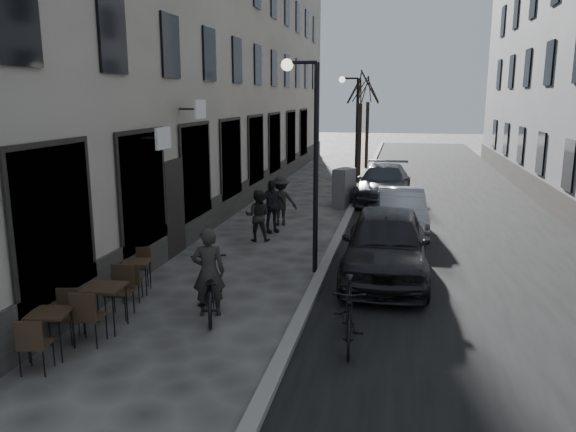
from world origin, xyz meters
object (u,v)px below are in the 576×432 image
(bistro_set_b, at_px, (105,303))
(pedestrian_far, at_px, (271,206))
(utility_cabinet, at_px, (344,188))
(pedestrian_near, at_px, (258,216))
(moped, at_px, (349,313))
(bistro_set_c, at_px, (137,273))
(tree_near, at_px, (361,87))
(bistro_set_a, at_px, (50,329))
(car_near, at_px, (386,244))
(streetlamp_far, at_px, (353,121))
(bicycle, at_px, (209,289))
(tree_far, at_px, (368,89))
(car_far, at_px, (384,183))
(pedestrian_mid, at_px, (281,201))
(car_mid, at_px, (401,210))
(streetlamp_near, at_px, (309,143))

(bistro_set_b, xyz_separation_m, pedestrian_far, (1.28, 8.01, 0.33))
(utility_cabinet, relative_size, pedestrian_near, 0.97)
(pedestrian_near, bearing_deg, moped, 109.64)
(bistro_set_c, bearing_deg, tree_near, 63.39)
(bistro_set_a, xyz_separation_m, car_near, (5.30, 5.29, 0.36))
(streetlamp_far, relative_size, moped, 2.62)
(moped, bearing_deg, bicycle, 157.87)
(tree_near, distance_m, tree_far, 6.00)
(tree_near, xyz_separation_m, bistro_set_b, (-3.16, -19.22, -4.15))
(bicycle, distance_m, car_near, 4.53)
(utility_cabinet, height_order, car_near, car_near)
(car_far, bearing_deg, tree_near, 107.96)
(bicycle, xyz_separation_m, car_near, (3.32, 3.07, 0.29))
(tree_far, distance_m, pedestrian_mid, 16.70)
(pedestrian_mid, distance_m, moped, 9.38)
(bistro_set_c, bearing_deg, streetlamp_far, 61.32)
(bistro_set_a, relative_size, car_mid, 0.39)
(moped, bearing_deg, streetlamp_far, 89.41)
(bistro_set_c, bearing_deg, bistro_set_a, -104.78)
(tree_near, distance_m, bistro_set_c, 18.09)
(tree_near, height_order, bistro_set_a, tree_near)
(bistro_set_b, xyz_separation_m, utility_cabinet, (3.09, 12.73, 0.23))
(bistro_set_c, distance_m, utility_cabinet, 11.29)
(tree_near, xyz_separation_m, bistro_set_c, (-3.52, -17.23, -4.23))
(pedestrian_mid, xyz_separation_m, car_far, (3.21, 5.13, -0.08))
(streetlamp_far, xyz_separation_m, car_far, (1.48, -2.03, -2.42))
(utility_cabinet, bearing_deg, streetlamp_near, -70.05)
(tree_near, xyz_separation_m, bistro_set_a, (-3.50, -20.38, -4.19))
(streetlamp_near, distance_m, bistro_set_a, 6.93)
(tree_far, relative_size, car_near, 1.17)
(tree_far, height_order, bistro_set_a, tree_far)
(utility_cabinet, bearing_deg, car_mid, -38.68)
(pedestrian_near, bearing_deg, bistro_set_b, 73.80)
(pedestrian_near, distance_m, pedestrian_far, 1.13)
(bicycle, distance_m, pedestrian_near, 5.85)
(bistro_set_c, relative_size, moped, 0.76)
(streetlamp_near, height_order, bistro_set_c, streetlamp_near)
(bistro_set_a, bearing_deg, car_mid, 49.57)
(bistro_set_b, relative_size, pedestrian_near, 1.11)
(car_mid, distance_m, car_far, 5.14)
(car_near, bearing_deg, car_far, 92.02)
(bistro_set_c, relative_size, bicycle, 0.72)
(utility_cabinet, relative_size, pedestrian_far, 0.89)
(car_mid, xyz_separation_m, moped, (-0.84, -8.88, -0.08))
(utility_cabinet, bearing_deg, tree_far, 109.63)
(bistro_set_c, height_order, pedestrian_far, pedestrian_far)
(streetlamp_far, relative_size, pedestrian_far, 3.02)
(utility_cabinet, distance_m, car_near, 8.80)
(pedestrian_mid, xyz_separation_m, moped, (3.10, -8.84, -0.24))
(pedestrian_near, height_order, car_near, car_near)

